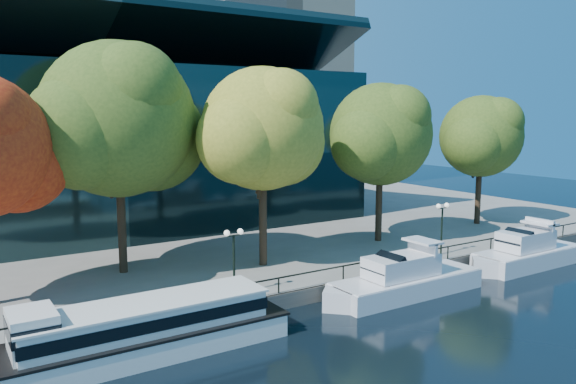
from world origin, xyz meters
TOP-DOWN VIEW (x-y plane):
  - ground at (0.00, 0.00)m, footprint 160.00×160.00m
  - promenade at (0.00, 36.38)m, footprint 90.00×67.08m
  - railing at (0.00, 3.25)m, footprint 88.20×0.08m
  - convention_building at (-4.00, 31.79)m, footprint 50.00×24.57m
  - tour_boat at (-9.88, 1.27)m, footprint 17.03×3.80m
  - cruiser_near at (8.05, 0.96)m, footprint 12.27×3.16m
  - cruiser_far at (21.07, 0.89)m, footprint 11.24×3.11m
  - tree_2 at (-6.40, 12.87)m, footprint 12.98×10.65m
  - tree_3 at (2.66, 9.32)m, footprint 10.85×8.90m
  - tree_4 at (14.94, 10.71)m, footprint 10.77×8.83m
  - tree_5 at (28.30, 11.09)m, footprint 9.94×8.15m
  - lamp_1 at (-2.38, 4.50)m, footprint 1.26×0.36m
  - lamp_2 at (15.63, 4.50)m, footprint 1.26×0.36m

SIDE VIEW (x-z plane):
  - ground at x=0.00m, z-range 0.00..0.00m
  - promenade at x=0.00m, z-range 0.00..1.00m
  - cruiser_near at x=8.05m, z-range -0.67..2.88m
  - cruiser_far at x=21.07m, z-range -0.67..3.00m
  - tour_boat at x=-9.88m, z-range -0.24..2.99m
  - railing at x=0.00m, z-range 1.44..2.43m
  - lamp_1 at x=-2.38m, z-range 1.97..6.00m
  - lamp_2 at x=15.63m, z-range 1.97..6.00m
  - convention_building at x=-4.00m, z-range -2.21..19.22m
  - tree_5 at x=28.30m, z-range 3.17..15.80m
  - tree_4 at x=14.94m, z-range 3.22..16.66m
  - tree_3 at x=2.66m, z-range 3.54..17.69m
  - tree_2 at x=-6.40m, z-range 3.42..19.08m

